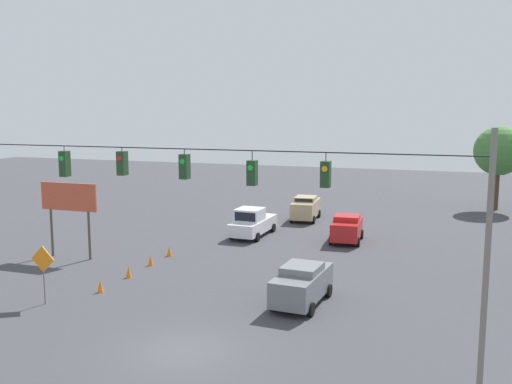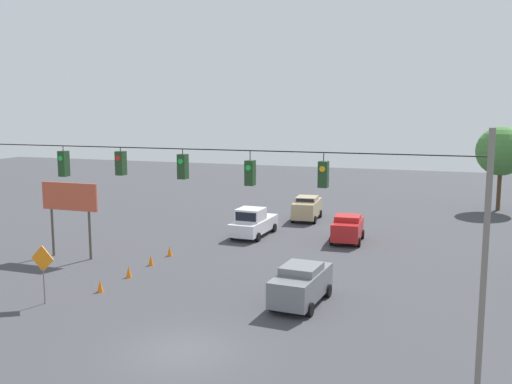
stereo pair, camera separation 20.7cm
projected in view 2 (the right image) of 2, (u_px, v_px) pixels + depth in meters
The scene contains 13 objects.
ground_plane at pixel (182, 351), 21.87m from camera, with size 140.00×140.00×0.00m, color #3D3D42.
overhead_signal_span at pixel (182, 206), 21.45m from camera, with size 21.42×0.38×8.65m.
sedan_red_oncoming_deep at pixel (348, 228), 39.72m from camera, with size 2.24×4.03×1.87m.
pickup_truck_white_withflow_far at pixel (253, 223), 41.54m from camera, with size 2.31×5.28×2.12m.
sedan_tan_withflow_deep at pixel (307, 208), 47.52m from camera, with size 2.25×4.45×1.98m.
sedan_grey_crossing_near at pixel (301, 283), 27.07m from camera, with size 2.29×4.57×1.91m.
traffic_cone_nearest at pixel (100, 286), 28.91m from camera, with size 0.33×0.33×0.64m, color orange.
traffic_cone_second at pixel (129, 272), 31.39m from camera, with size 0.33×0.33×0.64m, color orange.
traffic_cone_third at pixel (151, 260), 33.83m from camera, with size 0.33×0.33×0.64m, color orange.
traffic_cone_fourth at pixel (170, 251), 35.97m from camera, with size 0.33×0.33×0.64m, color orange.
roadside_billboard at pixel (70, 203), 35.19m from camera, with size 3.95×0.16×4.71m.
work_zone_sign at pixel (43, 263), 26.94m from camera, with size 1.27×0.06×2.84m.
tree_horizon_left at pixel (501, 151), 51.54m from camera, with size 4.46×4.46×7.66m.
Camera 2 is at (-9.56, 18.63, 9.23)m, focal length 40.00 mm.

